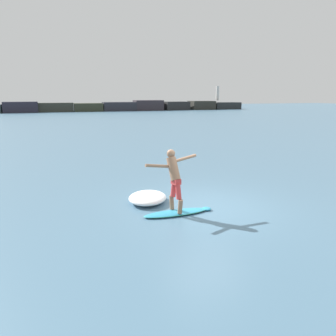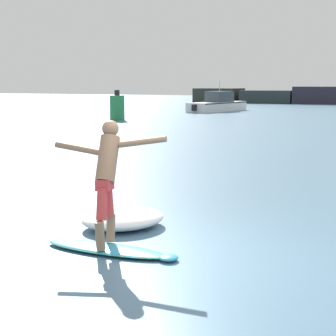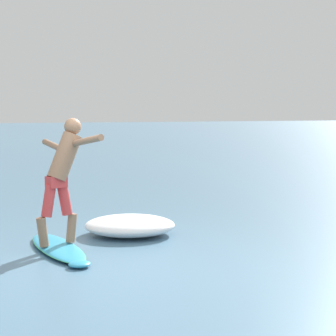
{
  "view_description": "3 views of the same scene",
  "coord_description": "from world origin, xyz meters",
  "views": [
    {
      "loc": [
        -4.39,
        -8.75,
        3.43
      ],
      "look_at": [
        -1.05,
        0.55,
        1.21
      ],
      "focal_mm": 35.0,
      "sensor_mm": 36.0,
      "label": 1
    },
    {
      "loc": [
        3.09,
        -6.99,
        2.41
      ],
      "look_at": [
        -0.55,
        0.62,
        1.14
      ],
      "focal_mm": 60.0,
      "sensor_mm": 36.0,
      "label": 2
    },
    {
      "loc": [
        6.64,
        -2.39,
        1.97
      ],
      "look_at": [
        -1.19,
        1.52,
        1.1
      ],
      "focal_mm": 60.0,
      "sensor_mm": 36.0,
      "label": 3
    }
  ],
  "objects": [
    {
      "name": "ground_plane",
      "position": [
        0.0,
        0.0,
        0.0
      ],
      "size": [
        200.0,
        200.0,
        0.0
      ],
      "primitive_type": "plane",
      "color": "slate"
    },
    {
      "name": "rock_jetty_breakwater",
      "position": [
        6.31,
        62.0,
        0.93
      ],
      "size": [
        64.42,
        5.06,
        5.33
      ],
      "color": "#2B302A",
      "rests_on": "ground"
    },
    {
      "name": "surfboard",
      "position": [
        -1.07,
        -0.29,
        0.05
      ],
      "size": [
        2.13,
        0.55,
        0.23
      ],
      "color": "#3198C0",
      "rests_on": "ground"
    },
    {
      "name": "surfer",
      "position": [
        -1.13,
        -0.18,
        1.16
      ],
      "size": [
        1.69,
        0.77,
        1.8
      ],
      "color": "#956C50",
      "rests_on": "surfboard"
    },
    {
      "name": "wave_foam_at_tail",
      "position": [
        -1.58,
        1.02,
        0.16
      ],
      "size": [
        1.73,
        1.84,
        0.32
      ],
      "color": "white",
      "rests_on": "ground"
    }
  ]
}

